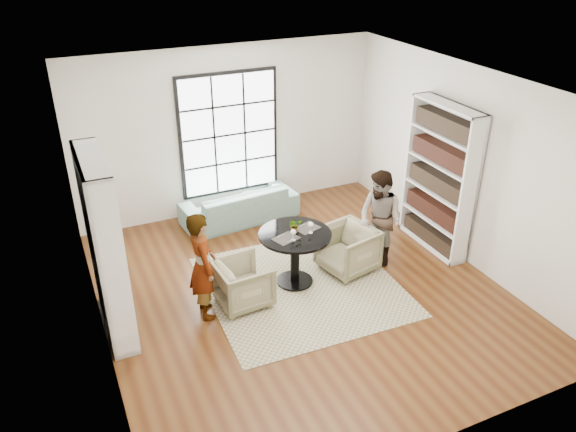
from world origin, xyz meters
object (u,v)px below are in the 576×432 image
pedestal_table (295,247)px  armchair_right (347,249)px  armchair_left (243,283)px  flower_centerpiece (295,226)px  wine_glass_right (311,225)px  person_left (203,266)px  wine_glass_left (293,233)px  person_right (380,219)px  sofa (239,205)px

pedestal_table → armchair_right: (0.88, -0.01, -0.25)m
pedestal_table → armchair_left: pedestal_table is taller
armchair_right → flower_centerpiece: (-0.86, 0.05, 0.59)m
pedestal_table → wine_glass_right: size_ratio=5.97×
person_left → wine_glass_left: size_ratio=8.97×
pedestal_table → person_right: size_ratio=0.69×
armchair_right → wine_glass_left: wine_glass_left is taller
flower_centerpiece → person_left: bearing=-172.1°
armchair_left → person_right: bearing=-90.1°
sofa → wine_glass_left: (-0.05, -2.38, 0.66)m
sofa → person_right: bearing=118.3°
person_left → sofa: bearing=-27.4°
person_left → person_right: person_left is taller
armchair_left → wine_glass_right: size_ratio=4.12×
armchair_right → armchair_left: bearing=-97.6°
pedestal_table → wine_glass_right: 0.42m
sofa → wine_glass_left: 2.47m
person_left → person_right: bearing=-84.4°
pedestal_table → wine_glass_right: (0.21, -0.08, 0.36)m
pedestal_table → sofa: bearing=91.4°
armchair_left → person_right: size_ratio=0.48×
person_left → flower_centerpiece: 1.46m
sofa → flower_centerpiece: 2.27m
armchair_left → wine_glass_left: (0.77, -0.00, 0.63)m
armchair_left → person_left: 0.70m
armchair_left → person_right: person_right is taller
person_left → person_right: 2.86m
person_left → flower_centerpiece: (1.44, 0.20, 0.17)m
armchair_left → wine_glass_left: bearing=-94.3°
pedestal_table → wine_glass_right: bearing=-20.4°
pedestal_table → person_left: (-1.42, -0.16, 0.16)m
person_left → flower_centerpiece: bearing=-79.6°
flower_centerpiece → pedestal_table: bearing=-113.0°
armchair_left → armchair_right: bearing=-88.9°
armchair_right → person_left: person_left is taller
armchair_left → flower_centerpiece: bearing=-81.3°
armchair_left → wine_glass_right: (1.08, 0.09, 0.63)m
person_right → pedestal_table: bearing=-106.6°
armchair_right → person_right: size_ratio=0.51×
flower_centerpiece → armchair_left: bearing=-167.3°
sofa → person_right: 2.72m
person_right → wine_glass_right: size_ratio=8.64×
person_right → flower_centerpiece: (-1.41, 0.05, 0.18)m
armchair_right → wine_glass_right: 0.91m
wine_glass_left → armchair_left: bearing=179.7°
pedestal_table → armchair_left: size_ratio=1.45×
armchair_left → wine_glass_right: bearing=-89.5°
armchair_left → person_left: size_ratio=0.47×
wine_glass_right → armchair_right: bearing=5.9°
armchair_left → flower_centerpiece: flower_centerpiece is taller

